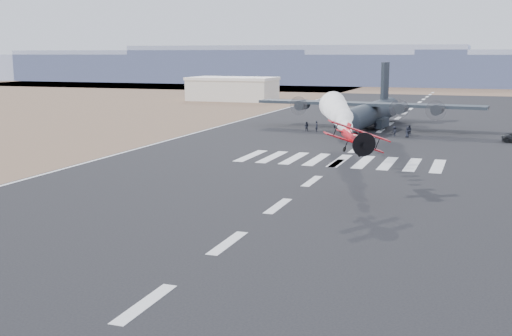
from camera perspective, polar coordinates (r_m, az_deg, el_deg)
The scene contains 19 objects.
ground at distance 36.02m, azimuth -9.83°, elevation -11.80°, with size 500.00×500.00×0.00m, color black.
scrub_far at distance 259.90m, azimuth 15.87°, elevation 6.79°, with size 500.00×80.00×0.00m, color brown.
runway_markings at distance 91.54m, azimuth 8.78°, elevation 1.62°, with size 60.00×260.00×0.01m, color silver, non-canonical shape.
ridge_seg_a at distance 358.29m, azimuth -16.95°, elevation 8.59°, with size 150.00×50.00×13.00m, color #868FAA.
ridge_seg_b at distance 324.14m, azimuth -7.54°, elevation 9.00°, with size 150.00×50.00×15.00m, color #868FAA.
ridge_seg_c at distance 300.37m, azimuth 3.73°, elevation 9.17°, with size 150.00×50.00×17.00m, color #868FAA.
ridge_seg_d at distance 289.58m, azimuth 16.33°, elevation 8.36°, with size 150.00×50.00×13.00m, color #868FAA.
hangar_left at distance 187.33m, azimuth -2.08°, elevation 7.07°, with size 24.50×14.50×6.70m.
aerobatic_biplane at distance 59.60m, azimuth 8.72°, elevation 2.68°, with size 5.85×5.70×3.31m.
smoke_trail at distance 88.11m, azimuth 7.21°, elevation 5.26°, with size 11.12×34.22×3.85m.
transport_aircraft at distance 118.05m, azimuth 10.12°, elevation 4.95°, with size 40.71×33.48×11.75m.
crew_a at distance 115.56m, azimuth 7.06°, elevation 3.83°, with size 0.61×0.50×1.68m, color black.
crew_b at distance 112.55m, azimuth 4.51°, elevation 3.70°, with size 0.81×0.50×1.67m, color black.
crew_c at distance 107.60m, azimuth 12.20°, elevation 3.21°, with size 1.08×0.50×1.67m, color black.
crew_d at distance 114.91m, azimuth 10.56°, elevation 3.72°, with size 1.04×0.53×1.77m, color black.
crew_e at distance 106.74m, azimuth 13.31°, elevation 3.12°, with size 0.82×0.51×1.69m, color black.
crew_f at distance 114.08m, azimuth 7.53°, elevation 3.72°, with size 1.50×0.48×1.61m, color black.
crew_g at distance 111.76m, azimuth 5.42°, elevation 3.70°, with size 0.68×0.56×1.88m, color black.
crew_h at distance 109.35m, azimuth 13.48°, elevation 3.28°, with size 0.83×0.51×1.71m, color black.
Camera 1 is at (16.63, -29.02, 13.35)m, focal length 45.00 mm.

